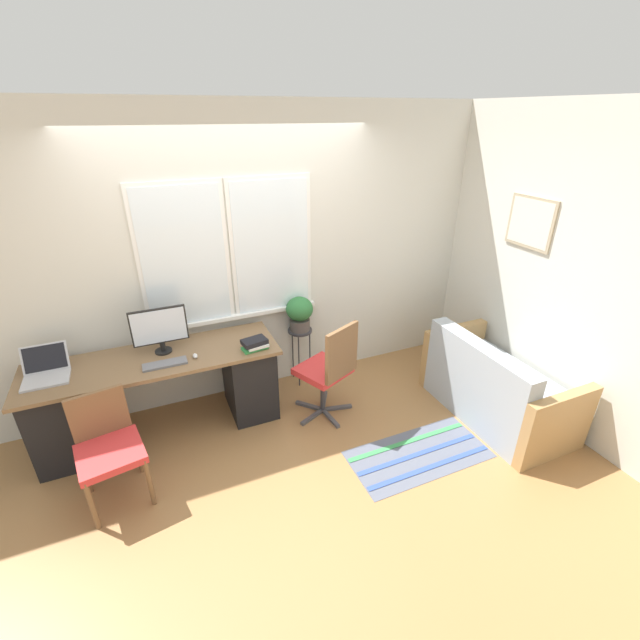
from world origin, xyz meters
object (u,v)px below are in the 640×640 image
keyboard (165,364)px  couch_loveseat (494,389)px  potted_plant (300,312)px  office_chair_swivel (329,369)px  mouse (195,356)px  desk_chair_wooden (108,446)px  monitor (159,328)px  book_stack (255,344)px  laptop (46,372)px  plant_stand (300,336)px

keyboard → couch_loveseat: (2.76, -0.84, -0.47)m
potted_plant → office_chair_swivel: bearing=-87.4°
mouse → desk_chair_wooden: 0.92m
office_chair_swivel → couch_loveseat: 1.55m
couch_loveseat → desk_chair_wooden: bearing=83.4°
monitor → book_stack: (0.73, -0.26, -0.18)m
laptop → book_stack: 1.61m
laptop → monitor: 0.88m
mouse → couch_loveseat: couch_loveseat is taller
desk_chair_wooden → potted_plant: 2.02m
mouse → book_stack: bearing=-5.9°
book_stack → office_chair_swivel: (0.60, -0.22, -0.28)m
monitor → couch_loveseat: size_ratio=0.33×
laptop → keyboard: 0.87m
laptop → book_stack: bearing=-7.3°
desk_chair_wooden → plant_stand: desk_chair_wooden is taller
keyboard → mouse: mouse is taller
mouse → couch_loveseat: (2.52, -0.86, -0.48)m
monitor → keyboard: bearing=-92.5°
office_chair_swivel → book_stack: bearing=-44.1°
mouse → desk_chair_wooden: (-0.72, -0.48, -0.31)m
monitor → potted_plant: size_ratio=1.28×
laptop → mouse: 1.11m
monitor → office_chair_swivel: 1.49m
mouse → office_chair_swivel: bearing=-13.7°
laptop → couch_loveseat: 3.79m
book_stack → desk_chair_wooden: 1.34m
book_stack → office_chair_swivel: size_ratio=0.24×
monitor → potted_plant: 1.33m
mouse → potted_plant: (1.08, 0.38, 0.04)m
mouse → potted_plant: bearing=19.4°
monitor → mouse: size_ratio=6.81×
office_chair_swivel → couch_loveseat: size_ratio=0.71×
keyboard → mouse: (0.24, 0.02, 0.01)m
monitor → book_stack: bearing=-19.5°
potted_plant → desk_chair_wooden: bearing=-154.3°
office_chair_swivel → keyboard: bearing=-34.8°
couch_loveseat → plant_stand: bearing=49.3°
mouse → plant_stand: mouse is taller
couch_loveseat → keyboard: bearing=73.1°
monitor → mouse: (0.23, -0.21, -0.21)m
book_stack → desk_chair_wooden: size_ratio=0.28×
mouse → laptop: bearing=172.0°
book_stack → office_chair_swivel: office_chair_swivel is taller
mouse → potted_plant: size_ratio=0.19×
office_chair_swivel → laptop: bearing=-35.2°
mouse → office_chair_swivel: 1.16m
monitor → book_stack: 0.80m
book_stack → potted_plant: potted_plant is taller
desk_chair_wooden → potted_plant: (1.80, 0.86, 0.34)m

